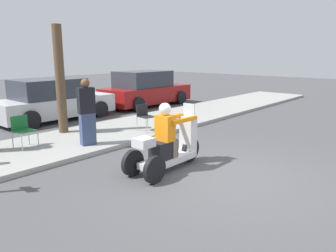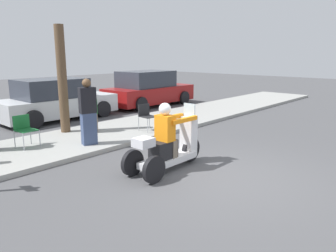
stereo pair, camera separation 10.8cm
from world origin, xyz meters
name	(u,v)px [view 1 (the left image)]	position (x,y,z in m)	size (l,w,h in m)	color
ground_plane	(226,177)	(0.00, 0.00, 0.00)	(60.00, 60.00, 0.00)	#4C4C4F
sidewalk_strip	(91,137)	(0.00, 4.60, 0.06)	(28.00, 2.80, 0.12)	#9E9E99
motorcycle_trike	(168,146)	(-0.44, 1.19, 0.54)	(2.12, 0.72, 1.49)	black
spectator_far_back	(87,113)	(-0.63, 3.84, 0.96)	(0.47, 0.36, 1.74)	#38476B
spectator_with_child	(91,114)	(0.23, 4.89, 0.69)	(0.29, 0.18, 1.17)	#726656
folding_chair_curbside	(22,128)	(-1.88, 4.88, 0.62)	(0.49, 0.49, 0.82)	#A5A8AD
folding_chair_set_back	(145,114)	(1.53, 3.87, 0.62)	(0.50, 0.50, 0.82)	#A5A8AD
parked_car_lot_right	(53,101)	(0.85, 8.11, 0.73)	(4.42, 2.02, 1.57)	silver
parked_car_lot_left	(146,90)	(5.64, 7.91, 0.78)	(4.56, 2.11, 1.67)	maroon
tree_trunk	(60,80)	(-0.29, 5.59, 1.72)	(0.28, 0.28, 3.20)	brown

